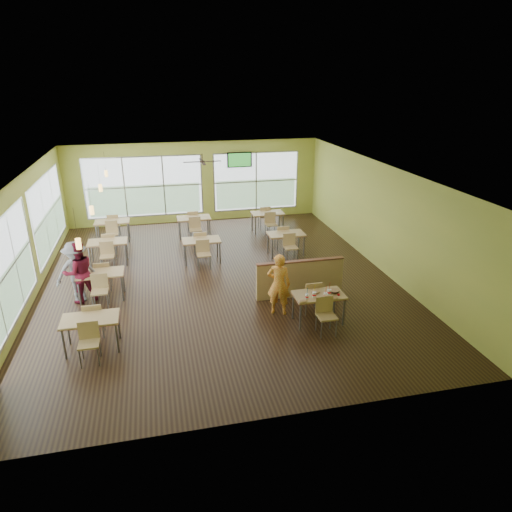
% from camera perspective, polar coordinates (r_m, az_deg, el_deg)
% --- Properties ---
extents(room, '(12.00, 12.04, 3.20)m').
position_cam_1_polar(room, '(12.91, -4.95, 3.54)').
color(room, black).
rests_on(room, ground).
extents(window_bays, '(9.24, 10.24, 2.38)m').
position_cam_1_polar(window_bays, '(15.83, -16.13, 5.71)').
color(window_bays, white).
rests_on(window_bays, room).
extents(main_table, '(1.22, 1.52, 0.87)m').
position_cam_1_polar(main_table, '(11.04, 7.85, -5.30)').
color(main_table, tan).
rests_on(main_table, floor).
extents(half_wall_divider, '(2.40, 0.14, 1.04)m').
position_cam_1_polar(half_wall_divider, '(12.32, 5.51, -2.78)').
color(half_wall_divider, tan).
rests_on(half_wall_divider, floor).
extents(dining_tables, '(6.92, 8.72, 0.87)m').
position_cam_1_polar(dining_tables, '(14.76, -9.82, 1.66)').
color(dining_tables, tan).
rests_on(dining_tables, floor).
extents(pendant_lights, '(0.11, 7.31, 0.86)m').
position_cam_1_polar(pendant_lights, '(13.32, -19.35, 6.78)').
color(pendant_lights, '#2D2119').
rests_on(pendant_lights, ceiling).
extents(ceiling_fan, '(1.25, 1.25, 0.29)m').
position_cam_1_polar(ceiling_fan, '(15.49, -6.72, 11.66)').
color(ceiling_fan, '#2D2119').
rests_on(ceiling_fan, ceiling).
extents(tv_backwall, '(1.00, 0.07, 0.60)m').
position_cam_1_polar(tv_backwall, '(18.66, -2.07, 11.94)').
color(tv_backwall, black).
rests_on(tv_backwall, wall_back).
extents(man_plaid, '(0.69, 0.58, 1.60)m').
position_cam_1_polar(man_plaid, '(11.28, 2.86, -3.54)').
color(man_plaid, orange).
rests_on(man_plaid, floor).
extents(patron_maroon, '(0.99, 0.89, 1.66)m').
position_cam_1_polar(patron_maroon, '(12.71, -21.25, -1.94)').
color(patron_maroon, maroon).
rests_on(patron_maroon, floor).
extents(patron_grey, '(1.19, 0.87, 1.65)m').
position_cam_1_polar(patron_grey, '(12.78, -21.49, -1.85)').
color(patron_grey, slate).
rests_on(patron_grey, floor).
extents(cup_blue, '(0.09, 0.09, 0.32)m').
position_cam_1_polar(cup_blue, '(10.70, 6.40, -5.04)').
color(cup_blue, white).
rests_on(cup_blue, main_table).
extents(cup_yellow, '(0.10, 0.10, 0.36)m').
position_cam_1_polar(cup_yellow, '(10.79, 7.29, -4.80)').
color(cup_yellow, white).
rests_on(cup_yellow, main_table).
extents(cup_red_near, '(0.10, 0.10, 0.36)m').
position_cam_1_polar(cup_red_near, '(10.78, 8.69, -4.89)').
color(cup_red_near, white).
rests_on(cup_red_near, main_table).
extents(cup_red_far, '(0.10, 0.10, 0.37)m').
position_cam_1_polar(cup_red_far, '(10.96, 9.13, -4.46)').
color(cup_red_far, white).
rests_on(cup_red_far, main_table).
extents(food_basket, '(0.27, 0.27, 0.06)m').
position_cam_1_polar(food_basket, '(11.12, 9.73, -4.32)').
color(food_basket, black).
rests_on(food_basket, main_table).
extents(ketchup_cup, '(0.07, 0.07, 0.03)m').
position_cam_1_polar(ketchup_cup, '(11.01, 10.28, -4.77)').
color(ketchup_cup, '#A4000B').
rests_on(ketchup_cup, main_table).
extents(wrapper_left, '(0.22, 0.21, 0.04)m').
position_cam_1_polar(wrapper_left, '(10.57, 5.88, -5.62)').
color(wrapper_left, '#A87851').
rests_on(wrapper_left, main_table).
extents(wrapper_mid, '(0.26, 0.25, 0.06)m').
position_cam_1_polar(wrapper_mid, '(11.03, 7.43, -4.45)').
color(wrapper_mid, '#A87851').
rests_on(wrapper_mid, main_table).
extents(wrapper_right, '(0.17, 0.17, 0.04)m').
position_cam_1_polar(wrapper_right, '(10.83, 9.89, -5.17)').
color(wrapper_right, '#A87851').
rests_on(wrapper_right, main_table).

